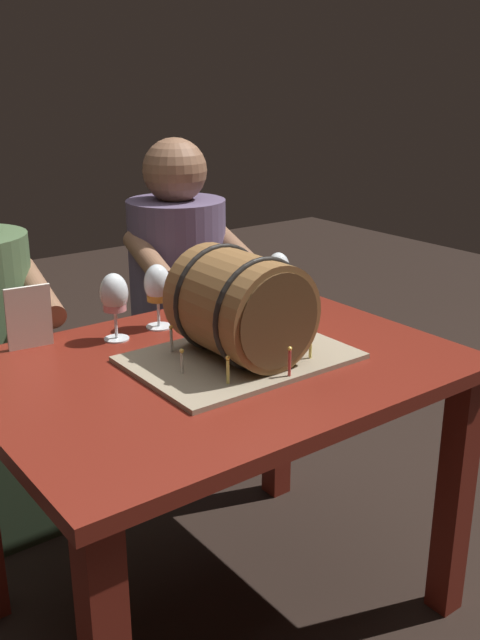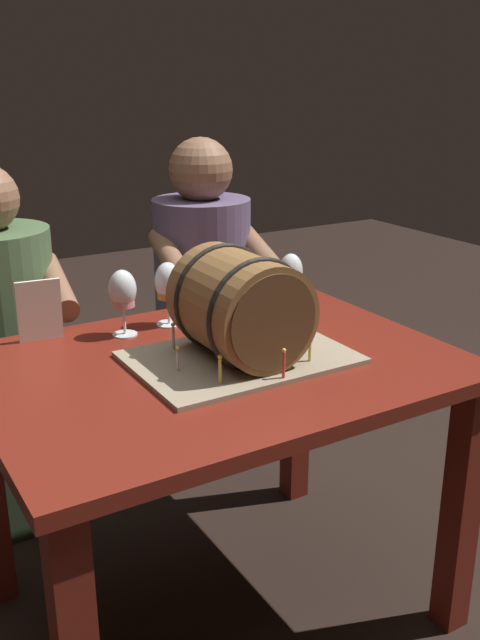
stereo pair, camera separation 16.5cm
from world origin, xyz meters
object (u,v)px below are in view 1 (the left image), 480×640
Objects in this scene: person_seated_right at (180,324)px; wine_glass_empty at (220,278)px; wine_glass_rose at (114,296)px; wine_glass_white at (278,273)px; menu_card at (29,317)px; dining_table at (217,408)px; wine_glass_amber at (157,287)px; barrel_cake at (240,311)px.

wine_glass_empty is at bearing -108.43° from person_seated_right.
person_seated_right is (0.47, 0.45, -0.30)m from wine_glass_rose.
wine_glass_white is 0.67m from menu_card.
wine_glass_empty is (0.19, 0.25, 0.24)m from dining_table.
barrel_cake is at bearing -83.74° from wine_glass_amber.
menu_card is (-0.51, 0.09, -0.04)m from wine_glass_empty.
menu_card is at bearing 159.84° from wine_glass_rose.
wine_glass_rose is 0.15× the size of person_seated_right.
wine_glass_amber reaches higher than dining_table.
person_seated_right is at bearing 52.34° from wine_glass_amber.
wine_glass_rose is 1.09× the size of menu_card.
barrel_cake is 0.52m from menu_card.
wine_glass_white is at bearing 27.39° from dining_table.
wine_glass_amber is at bearing 96.26° from barrel_cake.
wine_glass_white reaches higher than wine_glass_rose.
person_seated_right is at bearing 88.24° from wine_glass_white.
wine_glass_rose is 0.21m from menu_card.
menu_card is at bearing 165.11° from wine_glass_white.
wine_glass_white reaches higher than dining_table.
wine_glass_empty is (0.14, 0.28, -0.01)m from barrel_cake.
wine_glass_amber is 0.62m from person_seated_right.
wine_glass_white is 0.63m from person_seated_right.
barrel_cake is at bearing -111.82° from person_seated_right.
wine_glass_white is 0.46m from wine_glass_rose.
wine_glass_amber is (-0.03, 0.31, -0.01)m from barrel_cake.
wine_glass_amber is 1.09× the size of menu_card.
wine_glass_rose is (-0.13, -0.01, 0.00)m from wine_glass_amber.
person_seated_right reaches higher than barrel_cake.
person_seated_right is (0.33, 0.43, -0.29)m from wine_glass_amber.
menu_card is (-0.20, 0.07, -0.04)m from wine_glass_rose.
wine_glass_rose reaches higher than wine_glass_empty.
barrel_cake is at bearing -38.87° from menu_card.
person_seated_right is (0.02, 0.55, -0.30)m from wine_glass_white.
wine_glass_empty is 0.14× the size of person_seated_right.
barrel_cake is 0.43× the size of person_seated_right.
menu_card is (-0.33, 0.06, -0.03)m from wine_glass_amber.
wine_glass_white is at bearing -12.51° from wine_glass_rose.
person_seated_right is at bearing 71.57° from wine_glass_empty.
barrel_cake is at bearing -144.69° from wine_glass_white.
wine_glass_amber is at bearing 160.06° from wine_glass_white.
wine_glass_white is 1.13× the size of menu_card.
wine_glass_rose is at bearing 176.74° from wine_glass_empty.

